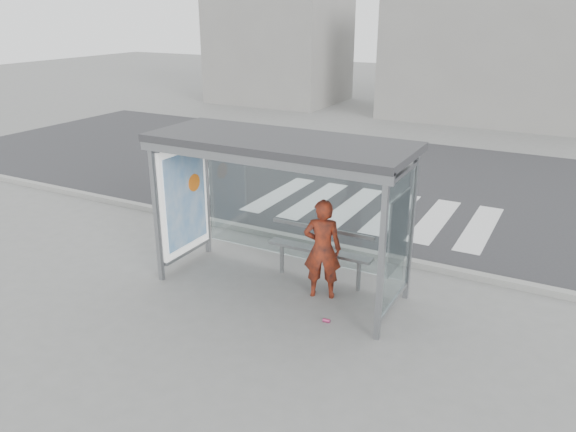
% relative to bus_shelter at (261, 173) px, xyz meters
% --- Properties ---
extents(ground, '(80.00, 80.00, 0.00)m').
position_rel_bus_shelter_xyz_m(ground, '(0.37, -0.06, -1.98)').
color(ground, slate).
rests_on(ground, ground).
extents(road, '(30.00, 10.00, 0.01)m').
position_rel_bus_shelter_xyz_m(road, '(0.37, 6.94, -1.98)').
color(road, '#2D2C2F').
rests_on(road, ground).
extents(curb, '(30.00, 0.18, 0.12)m').
position_rel_bus_shelter_xyz_m(curb, '(0.37, 1.89, -1.92)').
color(curb, gray).
rests_on(curb, ground).
extents(crosswalk, '(5.55, 3.00, 0.00)m').
position_rel_bus_shelter_xyz_m(crosswalk, '(0.37, 4.44, -1.98)').
color(crosswalk, silver).
rests_on(crosswalk, ground).
extents(bus_shelter, '(4.25, 1.65, 2.62)m').
position_rel_bus_shelter_xyz_m(bus_shelter, '(0.00, 0.00, 0.00)').
color(bus_shelter, gray).
rests_on(bus_shelter, ground).
extents(building_left, '(6.00, 5.00, 6.00)m').
position_rel_bus_shelter_xyz_m(building_left, '(-9.63, 17.94, 1.02)').
color(building_left, gray).
rests_on(building_left, ground).
extents(building_center, '(8.00, 5.00, 5.00)m').
position_rel_bus_shelter_xyz_m(building_center, '(0.37, 17.94, 0.52)').
color(building_center, gray).
rests_on(building_center, ground).
extents(person, '(0.72, 0.59, 1.70)m').
position_rel_bus_shelter_xyz_m(person, '(1.11, 0.04, -1.13)').
color(person, '#D55B14').
rests_on(person, ground).
extents(bench, '(1.91, 0.23, 0.99)m').
position_rel_bus_shelter_xyz_m(bench, '(0.84, 0.52, -1.40)').
color(bench, slate).
rests_on(bench, ground).
extents(soda_can, '(0.11, 0.07, 0.06)m').
position_rel_bus_shelter_xyz_m(soda_can, '(1.54, -0.70, -1.95)').
color(soda_can, '#DB4081').
rests_on(soda_can, ground).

